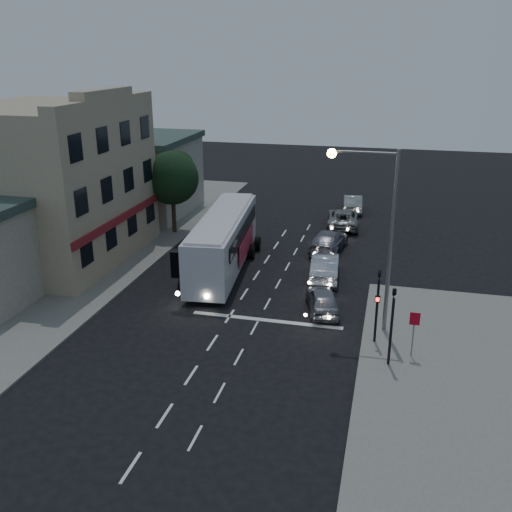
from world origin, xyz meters
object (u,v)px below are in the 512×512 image
(traffic_signal_main, at_px, (378,298))
(streetlight, at_px, (379,221))
(regulatory_sign, at_px, (414,327))
(car_sedan_a, at_px, (325,267))
(street_tree, at_px, (172,175))
(car_sedan_c, at_px, (343,218))
(car_suv, at_px, (322,300))
(car_sedan_b, at_px, (328,241))
(tour_bus, at_px, (223,240))
(car_extra, at_px, (353,203))
(traffic_signal_side, at_px, (392,317))

(traffic_signal_main, bearing_deg, streetlight, 100.20)
(regulatory_sign, bearing_deg, traffic_signal_main, 149.16)
(car_sedan_a, xyz_separation_m, street_tree, (-12.42, 6.54, 3.72))
(car_sedan_c, relative_size, streetlight, 0.58)
(traffic_signal_main, xyz_separation_m, regulatory_sign, (1.70, -1.01, -0.82))
(car_sedan_c, xyz_separation_m, traffic_signal_main, (3.37, -18.96, 1.70))
(car_suv, height_order, car_sedan_b, car_sedan_b)
(car_sedan_a, xyz_separation_m, car_sedan_c, (0.02, 11.25, -0.05))
(car_sedan_c, bearing_deg, regulatory_sign, 99.88)
(street_tree, bearing_deg, streetlight, -39.51)
(car_sedan_b, xyz_separation_m, streetlight, (3.55, -11.52, 5.00))
(tour_bus, bearing_deg, streetlight, -38.96)
(car_sedan_a, distance_m, car_extra, 16.11)
(car_sedan_b, bearing_deg, car_extra, -88.23)
(car_sedan_b, relative_size, car_extra, 1.13)
(traffic_signal_main, height_order, regulatory_sign, traffic_signal_main)
(tour_bus, relative_size, traffic_signal_main, 2.94)
(car_suv, height_order, traffic_signal_side, traffic_signal_side)
(street_tree, bearing_deg, car_suv, -41.06)
(car_sedan_c, relative_size, regulatory_sign, 2.36)
(tour_bus, distance_m, car_sedan_b, 8.10)
(car_suv, bearing_deg, car_sedan_a, -98.88)
(tour_bus, xyz_separation_m, streetlight, (9.64, -6.32, 3.76))
(car_sedan_b, height_order, regulatory_sign, regulatory_sign)
(car_extra, relative_size, streetlight, 0.49)
(tour_bus, height_order, regulatory_sign, tour_bus)
(traffic_signal_side, relative_size, streetlight, 0.46)
(car_extra, bearing_deg, tour_bus, 61.30)
(traffic_signal_main, distance_m, traffic_signal_side, 2.10)
(traffic_signal_main, height_order, streetlight, streetlight)
(regulatory_sign, distance_m, streetlight, 5.18)
(car_sedan_c, bearing_deg, traffic_signal_side, 96.64)
(car_sedan_a, height_order, regulatory_sign, regulatory_sign)
(tour_bus, bearing_deg, car_sedan_c, 54.11)
(car_sedan_a, relative_size, street_tree, 0.76)
(car_sedan_a, distance_m, street_tree, 14.52)
(car_sedan_b, distance_m, traffic_signal_main, 13.59)
(streetlight, bearing_deg, car_sedan_c, 100.08)
(traffic_signal_side, distance_m, streetlight, 4.84)
(car_sedan_a, distance_m, car_sedan_c, 11.25)
(traffic_signal_side, distance_m, regulatory_sign, 1.61)
(traffic_signal_main, bearing_deg, car_suv, 134.02)
(tour_bus, height_order, car_sedan_c, tour_bus)
(regulatory_sign, bearing_deg, traffic_signal_side, -136.08)
(traffic_signal_side, bearing_deg, car_sedan_c, 101.01)
(tour_bus, distance_m, car_suv, 8.52)
(car_sedan_b, xyz_separation_m, car_extra, (0.79, 10.86, 0.00))
(car_sedan_c, xyz_separation_m, car_extra, (0.36, 4.85, 0.01))
(car_sedan_a, xyz_separation_m, car_sedan_b, (-0.42, 5.24, -0.04))
(traffic_signal_main, distance_m, streetlight, 3.61)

